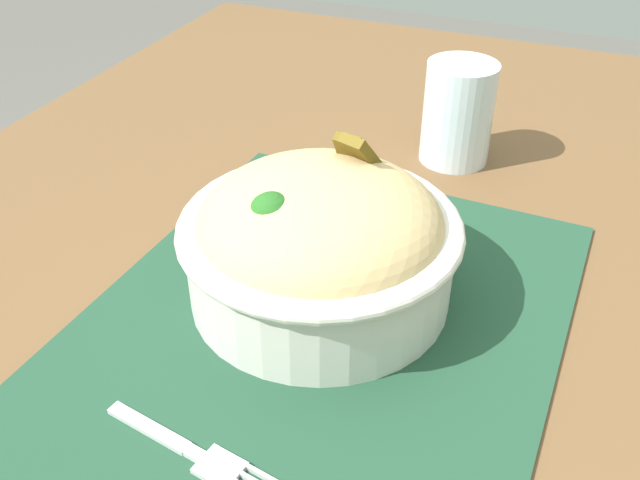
% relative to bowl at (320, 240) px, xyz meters
% --- Properties ---
extents(table, '(1.31, 0.91, 0.73)m').
position_rel_bowl_xyz_m(table, '(0.02, 0.02, -0.12)').
color(table, brown).
rests_on(table, ground_plane).
extents(placemat, '(0.45, 0.35, 0.00)m').
position_rel_bowl_xyz_m(placemat, '(0.04, 0.01, -0.05)').
color(placemat, '#1E422D').
rests_on(placemat, table).
extents(bowl, '(0.21, 0.21, 0.12)m').
position_rel_bowl_xyz_m(bowl, '(0.00, 0.00, 0.00)').
color(bowl, silver).
rests_on(bowl, placemat).
extents(fork, '(0.03, 0.12, 0.00)m').
position_rel_bowl_xyz_m(fork, '(0.17, -0.01, -0.05)').
color(fork, silver).
rests_on(fork, placemat).
extents(drinking_glass, '(0.07, 0.07, 0.10)m').
position_rel_bowl_xyz_m(drinking_glass, '(-0.26, 0.04, -0.01)').
color(drinking_glass, silver).
rests_on(drinking_glass, table).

